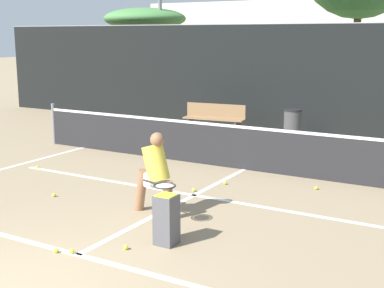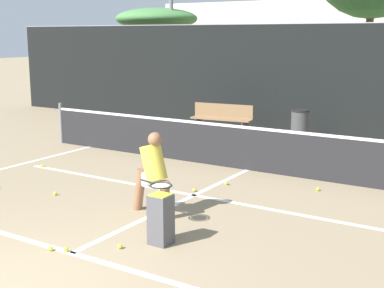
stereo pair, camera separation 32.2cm
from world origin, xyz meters
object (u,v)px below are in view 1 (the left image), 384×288
Objects in this scene: player_practicing at (155,172)px; courtside_bench at (214,117)px; trash_bin at (292,125)px; ball_hopper at (166,218)px.

courtside_bench is (-2.55, 6.88, -0.25)m from player_practicing.
courtside_bench is at bearing -176.08° from trash_bin.
courtside_bench is 2.17× the size of trash_bin.
trash_bin is (-0.24, 7.04, -0.30)m from player_practicing.
ball_hopper is 8.01m from trash_bin.
trash_bin is (-1.03, 7.95, 0.06)m from ball_hopper.
trash_bin is at bearing 97.40° from ball_hopper.
player_practicing reaches higher than ball_hopper.
player_practicing is 1.26m from ball_hopper.
trash_bin is at bearing -2.33° from courtside_bench.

